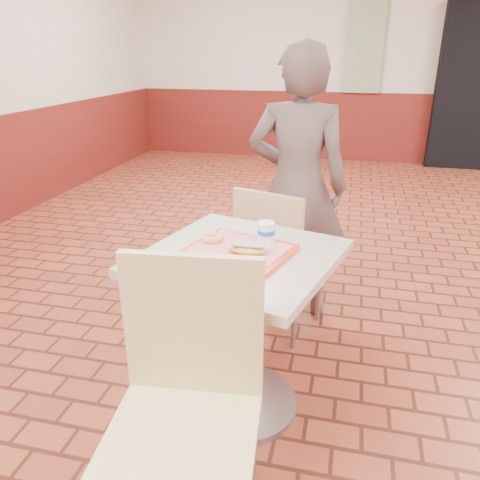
% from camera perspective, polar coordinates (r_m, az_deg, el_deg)
% --- Properties ---
extents(wainscot_band, '(8.00, 10.00, 1.00)m').
position_cam_1_polar(wainscot_band, '(2.69, 26.32, -4.31)').
color(wainscot_band, '#591711').
rests_on(wainscot_band, ground).
extents(promo_poster, '(0.50, 0.03, 1.20)m').
position_cam_1_polar(promo_poster, '(7.30, 15.00, 21.65)').
color(promo_poster, gray).
rests_on(promo_poster, wainscot_band).
extents(main_table, '(0.76, 0.76, 0.80)m').
position_cam_1_polar(main_table, '(2.09, -0.00, -8.18)').
color(main_table, '#BAB096').
rests_on(main_table, ground).
extents(chair_main_front, '(0.51, 0.51, 1.01)m').
position_cam_1_polar(chair_main_front, '(1.59, -6.54, -18.56)').
color(chair_main_front, '#D8C482').
rests_on(chair_main_front, ground).
extents(chair_main_back, '(0.52, 0.52, 0.90)m').
position_cam_1_polar(chair_main_back, '(2.69, 4.38, -1.84)').
color(chair_main_back, tan).
rests_on(chair_main_back, ground).
extents(customer, '(0.60, 0.40, 1.65)m').
position_cam_1_polar(customer, '(2.85, 6.99, 6.43)').
color(customer, brown).
rests_on(customer, ground).
extents(serving_tray, '(0.41, 0.32, 0.03)m').
position_cam_1_polar(serving_tray, '(1.96, 0.00, -1.28)').
color(serving_tray, red).
rests_on(serving_tray, main_table).
extents(ring_donut, '(0.12, 0.12, 0.03)m').
position_cam_1_polar(ring_donut, '(2.03, -3.45, 0.31)').
color(ring_donut, '#ED9656').
rests_on(ring_donut, serving_tray).
extents(long_john_donut, '(0.16, 0.08, 0.05)m').
position_cam_1_polar(long_john_donut, '(1.89, 0.90, -1.08)').
color(long_john_donut, gold).
rests_on(long_john_donut, serving_tray).
extents(paper_cup, '(0.07, 0.07, 0.09)m').
position_cam_1_polar(paper_cup, '(1.99, 3.21, 0.94)').
color(paper_cup, white).
rests_on(paper_cup, serving_tray).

